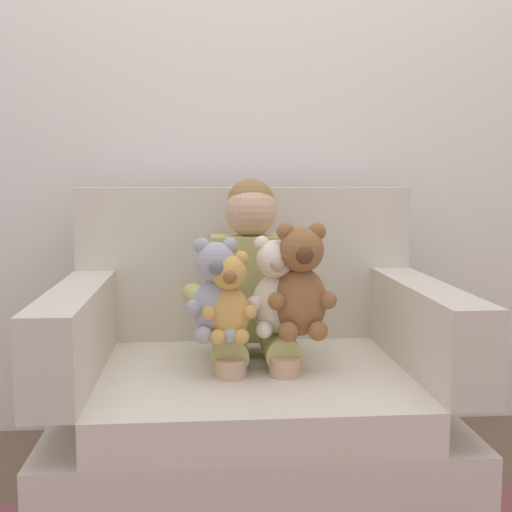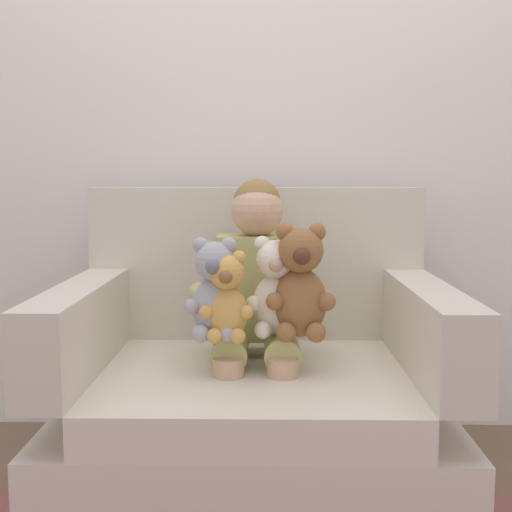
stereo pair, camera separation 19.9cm
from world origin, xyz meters
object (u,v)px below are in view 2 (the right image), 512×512
plush_grey (215,292)px  plush_honey (227,299)px  plush_cream (276,289)px  seated_child (257,294)px  plush_brown (300,285)px  armchair (254,397)px

plush_grey → plush_honey: (0.04, -0.02, -0.02)m
plush_cream → plush_grey: 0.19m
seated_child → plush_brown: bearing=-50.2°
armchair → plush_honey: armchair is taller
armchair → plush_honey: bearing=-115.3°
armchair → plush_cream: bearing=-53.5°
seated_child → plush_cream: bearing=-63.8°
armchair → seated_child: seated_child is taller
plush_brown → seated_child: bearing=143.6°
armchair → plush_brown: (0.14, -0.13, 0.38)m
plush_brown → plush_grey: size_ratio=1.14×
plush_cream → seated_child: bearing=129.3°
plush_grey → plush_cream: bearing=11.2°
plush_cream → plush_honey: (-0.14, -0.07, -0.02)m
armchair → seated_child: (0.01, 0.03, 0.33)m
armchair → plush_grey: size_ratio=3.95×
armchair → seated_child: 0.33m
seated_child → plush_honey: bearing=-113.0°
plush_cream → plush_honey: size_ratio=1.14×
plush_brown → plush_grey: plush_brown is taller
plush_brown → plush_honey: plush_brown is taller
plush_brown → plush_grey: (-0.25, -0.01, -0.02)m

